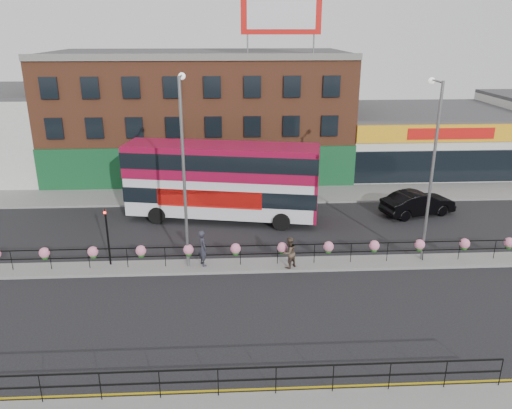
{
  "coord_description": "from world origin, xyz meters",
  "views": [
    {
      "loc": [
        -1.44,
        -24.25,
        12.23
      ],
      "look_at": [
        0.0,
        3.0,
        2.5
      ],
      "focal_mm": 35.0,
      "sensor_mm": 36.0,
      "label": 1
    }
  ],
  "objects_px": {
    "pedestrian_a": "(203,248)",
    "pedestrian_b": "(289,253)",
    "double_decker_bus": "(222,174)",
    "lamp_column_west": "(184,158)",
    "lamp_column_east": "(432,157)",
    "car": "(418,203)"
  },
  "relations": [
    {
      "from": "pedestrian_a",
      "to": "pedestrian_b",
      "type": "distance_m",
      "value": 4.61
    },
    {
      "from": "lamp_column_west",
      "to": "lamp_column_east",
      "type": "height_order",
      "value": "lamp_column_west"
    },
    {
      "from": "double_decker_bus",
      "to": "lamp_column_west",
      "type": "bearing_deg",
      "value": -104.55
    },
    {
      "from": "pedestrian_b",
      "to": "pedestrian_a",
      "type": "bearing_deg",
      "value": -43.86
    },
    {
      "from": "double_decker_bus",
      "to": "lamp_column_west",
      "type": "xyz_separation_m",
      "value": [
        -1.81,
        -6.97,
        2.91
      ]
    },
    {
      "from": "car",
      "to": "pedestrian_a",
      "type": "relative_size",
      "value": 2.72
    },
    {
      "from": "pedestrian_b",
      "to": "lamp_column_east",
      "type": "height_order",
      "value": "lamp_column_east"
    },
    {
      "from": "lamp_column_west",
      "to": "lamp_column_east",
      "type": "distance_m",
      "value": 12.82
    },
    {
      "from": "double_decker_bus",
      "to": "lamp_column_west",
      "type": "height_order",
      "value": "lamp_column_west"
    },
    {
      "from": "car",
      "to": "lamp_column_east",
      "type": "relative_size",
      "value": 0.56
    },
    {
      "from": "double_decker_bus",
      "to": "car",
      "type": "xyz_separation_m",
      "value": [
        13.34,
        0.1,
        -2.3
      ]
    },
    {
      "from": "double_decker_bus",
      "to": "pedestrian_a",
      "type": "distance_m",
      "value": 7.5
    },
    {
      "from": "pedestrian_a",
      "to": "pedestrian_b",
      "type": "relative_size",
      "value": 1.15
    },
    {
      "from": "car",
      "to": "lamp_column_east",
      "type": "height_order",
      "value": "lamp_column_east"
    },
    {
      "from": "car",
      "to": "lamp_column_west",
      "type": "distance_m",
      "value": 17.51
    },
    {
      "from": "car",
      "to": "lamp_column_west",
      "type": "relative_size",
      "value": 0.54
    },
    {
      "from": "pedestrian_a",
      "to": "pedestrian_b",
      "type": "bearing_deg",
      "value": -120.77
    },
    {
      "from": "lamp_column_east",
      "to": "pedestrian_b",
      "type": "bearing_deg",
      "value": -172.99
    },
    {
      "from": "car",
      "to": "pedestrian_b",
      "type": "relative_size",
      "value": 3.14
    },
    {
      "from": "pedestrian_a",
      "to": "car",
      "type": "bearing_deg",
      "value": -87.13
    },
    {
      "from": "double_decker_bus",
      "to": "pedestrian_a",
      "type": "relative_size",
      "value": 6.52
    },
    {
      "from": "car",
      "to": "pedestrian_a",
      "type": "bearing_deg",
      "value": 100.31
    }
  ]
}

